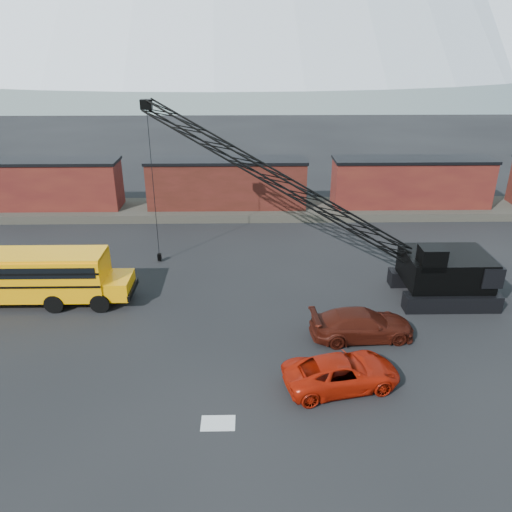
{
  "coord_description": "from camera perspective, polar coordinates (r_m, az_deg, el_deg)",
  "views": [
    {
      "loc": [
        1.77,
        -19.84,
        14.59
      ],
      "look_at": [
        2.23,
        6.04,
        3.0
      ],
      "focal_mm": 35.0,
      "sensor_mm": 36.0,
      "label": 1
    }
  ],
  "objects": [
    {
      "name": "ground",
      "position": [
        24.69,
        -5.05,
        -12.21
      ],
      "size": [
        160.0,
        160.0,
        0.0
      ],
      "primitive_type": "plane",
      "color": "black",
      "rests_on": "ground"
    },
    {
      "name": "gravel_berm",
      "position": [
        44.23,
        -3.27,
        5.3
      ],
      "size": [
        120.0,
        5.0,
        0.7
      ],
      "primitive_type": "cube",
      "color": "#433F37",
      "rests_on": "ground"
    },
    {
      "name": "boxcar_west_near",
      "position": [
        46.97,
        -23.43,
        7.55
      ],
      "size": [
        13.7,
        3.1,
        4.17
      ],
      "color": "#481414",
      "rests_on": "gravel_berm"
    },
    {
      "name": "boxcar_mid",
      "position": [
        43.52,
        -3.35,
        8.31
      ],
      "size": [
        13.7,
        3.1,
        4.17
      ],
      "color": "#511B17",
      "rests_on": "gravel_berm"
    },
    {
      "name": "boxcar_east_near",
      "position": [
        45.75,
        17.32,
        8.05
      ],
      "size": [
        13.7,
        3.1,
        4.17
      ],
      "color": "#481414",
      "rests_on": "gravel_berm"
    },
    {
      "name": "snow_patch",
      "position": [
        21.57,
        -4.35,
        -18.5
      ],
      "size": [
        1.4,
        0.9,
        0.02
      ],
      "primitive_type": "cube",
      "color": "silver",
      "rests_on": "ground"
    },
    {
      "name": "school_bus",
      "position": [
        31.79,
        -24.86,
        -2.01
      ],
      "size": [
        11.65,
        2.65,
        3.19
      ],
      "color": "#FFA105",
      "rests_on": "ground"
    },
    {
      "name": "red_pickup",
      "position": [
        23.21,
        9.76,
        -12.96
      ],
      "size": [
        5.63,
        3.45,
        1.46
      ],
      "primitive_type": "imported",
      "rotation": [
        0.0,
        0.0,
        1.78
      ],
      "color": "#AE1A08",
      "rests_on": "ground"
    },
    {
      "name": "maroon_suv",
      "position": [
        26.67,
        12.02,
        -7.66
      ],
      "size": [
        5.54,
        2.61,
        1.56
      ],
      "primitive_type": "imported",
      "rotation": [
        0.0,
        0.0,
        1.65
      ],
      "color": "#41130B",
      "rests_on": "ground"
    },
    {
      "name": "crawler_crane",
      "position": [
        30.3,
        3.18,
        8.29
      ],
      "size": [
        21.09,
        7.97,
        11.11
      ],
      "color": "black",
      "rests_on": "ground"
    }
  ]
}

